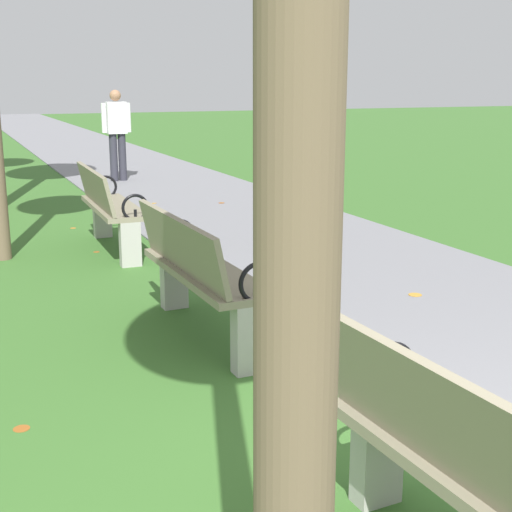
% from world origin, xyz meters
% --- Properties ---
extents(paved_walkway, '(2.95, 44.00, 0.02)m').
position_xyz_m(paved_walkway, '(1.48, 18.00, 0.01)').
color(paved_walkway, slate).
rests_on(paved_walkway, ground).
extents(park_bench_1, '(0.54, 1.62, 0.90)m').
position_xyz_m(park_bench_1, '(-0.50, 0.04, 0.49)').
color(park_bench_1, gray).
rests_on(park_bench_1, ground).
extents(park_bench_2, '(0.50, 1.61, 0.90)m').
position_xyz_m(park_bench_2, '(-0.50, 3.06, 0.49)').
color(park_bench_2, gray).
rests_on(park_bench_2, ground).
extents(park_bench_3, '(0.50, 1.61, 0.90)m').
position_xyz_m(park_bench_3, '(-0.50, 6.02, 0.49)').
color(park_bench_3, gray).
rests_on(park_bench_3, ground).
extents(pedestrian_walking, '(0.53, 0.22, 1.62)m').
position_xyz_m(pedestrian_walking, '(0.83, 11.42, 0.93)').
color(pedestrian_walking, '#2D2D38').
rests_on(pedestrian_walking, paved_walkway).
extents(scattered_leaves, '(5.46, 10.98, 0.02)m').
position_xyz_m(scattered_leaves, '(0.24, 3.15, 0.01)').
color(scattered_leaves, '#93511E').
rests_on(scattered_leaves, ground).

